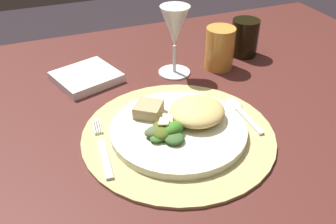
# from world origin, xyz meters

# --- Properties ---
(dining_table) EXTENTS (1.49, 0.97, 0.71)m
(dining_table) POSITION_xyz_m (0.00, 0.00, 0.58)
(dining_table) COLOR #4D221C
(dining_table) RESTS_ON ground
(placemat) EXTENTS (0.35, 0.35, 0.01)m
(placemat) POSITION_xyz_m (0.06, -0.05, 0.71)
(placemat) COLOR tan
(placemat) RESTS_ON dining_table
(dinner_plate) EXTENTS (0.24, 0.24, 0.01)m
(dinner_plate) POSITION_xyz_m (0.06, -0.05, 0.72)
(dinner_plate) COLOR silver
(dinner_plate) RESTS_ON placemat
(pasta_serving) EXTENTS (0.14, 0.13, 0.03)m
(pasta_serving) POSITION_xyz_m (0.10, -0.04, 0.75)
(pasta_serving) COLOR #E1BD6D
(pasta_serving) RESTS_ON dinner_plate
(salad_greens) EXTENTS (0.08, 0.08, 0.02)m
(salad_greens) POSITION_xyz_m (0.03, -0.06, 0.74)
(salad_greens) COLOR #4E5936
(salad_greens) RESTS_ON dinner_plate
(bread_piece) EXTENTS (0.07, 0.07, 0.02)m
(bread_piece) POSITION_xyz_m (0.03, 0.01, 0.74)
(bread_piece) COLOR tan
(bread_piece) RESTS_ON dinner_plate
(fork) EXTENTS (0.03, 0.16, 0.00)m
(fork) POSITION_xyz_m (-0.08, -0.05, 0.72)
(fork) COLOR silver
(fork) RESTS_ON placemat
(spoon) EXTENTS (0.03, 0.13, 0.01)m
(spoon) POSITION_xyz_m (0.20, -0.02, 0.72)
(spoon) COLOR silver
(spoon) RESTS_ON placemat
(napkin) EXTENTS (0.16, 0.15, 0.02)m
(napkin) POSITION_xyz_m (-0.05, 0.21, 0.72)
(napkin) COLOR white
(napkin) RESTS_ON dining_table
(wine_glass) EXTENTS (0.07, 0.07, 0.16)m
(wine_glass) POSITION_xyz_m (0.15, 0.17, 0.82)
(wine_glass) COLOR silver
(wine_glass) RESTS_ON dining_table
(amber_tumbler) EXTENTS (0.07, 0.07, 0.10)m
(amber_tumbler) POSITION_xyz_m (0.26, 0.16, 0.76)
(amber_tumbler) COLOR gold
(amber_tumbler) RESTS_ON dining_table
(dark_tumbler) EXTENTS (0.07, 0.07, 0.09)m
(dark_tumbler) POSITION_xyz_m (0.35, 0.20, 0.76)
(dark_tumbler) COLOR black
(dark_tumbler) RESTS_ON dining_table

